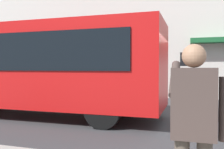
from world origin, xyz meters
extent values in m
plane|color=#38383A|center=(0.00, 0.00, 0.00)|extent=(60.00, 60.00, 0.00)
cube|color=red|center=(3.88, 0.05, 1.70)|extent=(9.00, 2.50, 2.60)
cube|color=black|center=(3.88, 1.31, 2.10)|extent=(7.60, 0.06, 1.10)
cylinder|color=black|center=(0.88, -1.05, 0.50)|extent=(1.00, 0.28, 1.00)
cylinder|color=black|center=(0.88, 1.15, 0.50)|extent=(1.00, 0.28, 1.00)
cube|color=#473833|center=(-1.39, 4.96, 1.30)|extent=(0.40, 0.24, 0.66)
sphere|color=#A87A5B|center=(-1.39, 4.96, 1.74)|extent=(0.22, 0.22, 0.22)
cylinder|color=#473833|center=(-1.65, 4.96, 1.26)|extent=(0.09, 0.09, 0.58)
cylinder|color=#473833|center=(-1.21, 4.80, 1.52)|extent=(0.09, 0.48, 0.37)
cube|color=black|center=(-1.29, 4.66, 1.72)|extent=(0.07, 0.01, 0.14)
camera|label=1|loc=(-1.37, 7.39, 1.63)|focal=40.11mm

